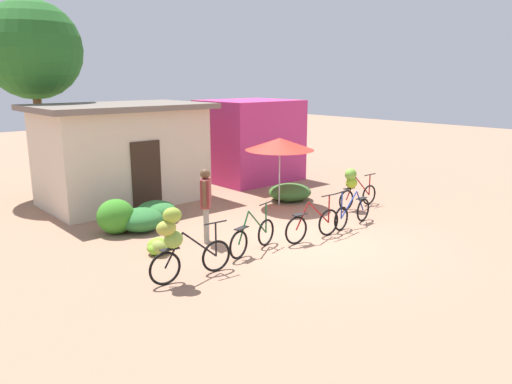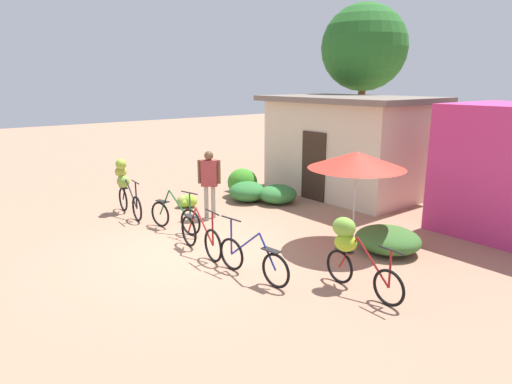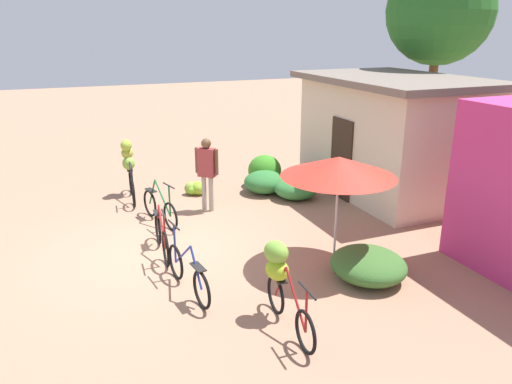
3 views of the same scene
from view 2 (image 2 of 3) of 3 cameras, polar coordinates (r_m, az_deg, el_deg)
ground_plane at (r=9.51m, az=-7.21°, el=-7.44°), size 60.00×60.00×0.00m
building_low at (r=14.30m, az=11.33°, el=5.83°), size 5.02×3.34×2.97m
tree_behind_building at (r=17.11m, az=13.42°, el=17.15°), size 3.00×3.00×6.05m
hedge_bush_front_left at (r=13.76m, az=-1.71°, el=1.21°), size 0.91×0.90×0.85m
hedge_bush_front_right at (r=13.22m, az=-1.06°, el=0.06°), size 1.09×1.09×0.57m
hedge_bush_mid at (r=13.01m, az=2.76°, el=-0.26°), size 1.07×1.09×0.54m
hedge_bush_by_door at (r=9.74m, az=16.20°, el=-5.76°), size 1.36×1.28×0.52m
market_umbrella at (r=9.55m, az=12.54°, el=3.94°), size 2.01×2.01×2.02m
bicycle_leftmost at (r=12.35m, az=-16.20°, el=1.11°), size 1.74×0.39×1.46m
bicycle_near_pile at (r=10.75m, az=-10.14°, el=-3.05°), size 1.61×0.44×1.01m
bicycle_center_loaded at (r=9.28m, az=-6.99°, el=-5.57°), size 1.70×0.20×1.02m
bicycle_by_shop at (r=8.11m, az=-0.45°, el=-8.53°), size 1.70×0.28×1.01m
bicycle_rightmost at (r=7.75m, az=11.81°, el=-6.84°), size 1.63×0.41×1.22m
banana_pile_on_ground at (r=12.77m, az=-8.72°, el=-1.19°), size 0.59×0.61×0.34m
person_vendor at (r=11.48m, az=-5.89°, el=1.86°), size 0.42×0.45×1.73m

